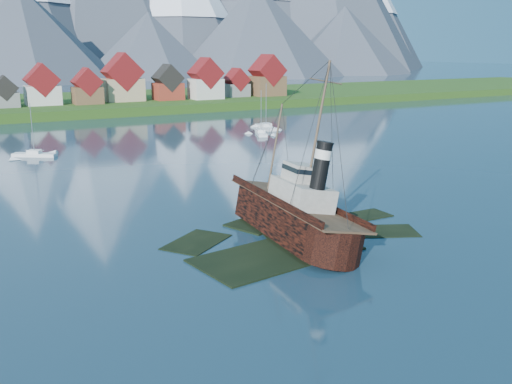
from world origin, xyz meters
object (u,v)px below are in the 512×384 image
tugboat_wreck (283,211)px  sailboat_d (261,134)px  sailboat_c (35,155)px  sailboat_e (266,128)px

tugboat_wreck → sailboat_d: (37.21, 71.33, -2.47)m
sailboat_c → sailboat_e: size_ratio=0.89×
sailboat_e → sailboat_c: bearing=-157.5°
tugboat_wreck → sailboat_e: 92.07m
tugboat_wreck → sailboat_c: (-18.37, 67.46, -2.49)m
tugboat_wreck → sailboat_c: 69.96m
sailboat_d → sailboat_e: (6.90, 9.45, 0.01)m
tugboat_wreck → sailboat_d: size_ratio=2.31×
tugboat_wreck → sailboat_e: bearing=66.4°
sailboat_d → sailboat_e: bearing=75.7°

